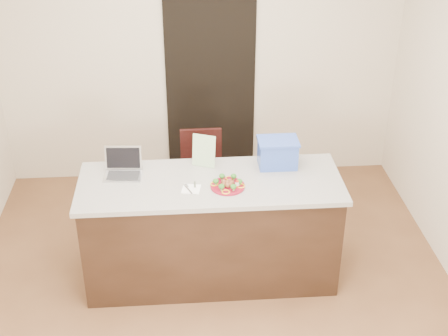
{
  "coord_description": "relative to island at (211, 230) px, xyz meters",
  "views": [
    {
      "loc": [
        -0.21,
        -3.9,
        3.4
      ],
      "look_at": [
        0.1,
        0.2,
        1.06
      ],
      "focal_mm": 50.0,
      "sensor_mm": 36.0,
      "label": 1
    }
  ],
  "objects": [
    {
      "name": "laptop",
      "position": [
        -0.68,
        0.18,
        0.51
      ],
      "size": [
        0.31,
        0.25,
        0.21
      ],
      "rotation": [
        0.0,
        0.0,
        -0.07
      ],
      "color": "#AEAFB3",
      "rests_on": "island"
    },
    {
      "name": "pepper_rings",
      "position": [
        0.13,
        -0.1,
        0.48
      ],
      "size": [
        0.26,
        0.26,
        0.01
      ],
      "color": "yellow",
      "rests_on": "plate"
    },
    {
      "name": "yogurt_bottle",
      "position": [
        0.2,
        -0.12,
        0.49
      ],
      "size": [
        0.03,
        0.03,
        0.07
      ],
      "rotation": [
        0.0,
        0.0,
        -0.24
      ],
      "color": "beige",
      "rests_on": "island"
    },
    {
      "name": "broccoli",
      "position": [
        0.13,
        -0.1,
        0.51
      ],
      "size": [
        0.23,
        0.21,
        0.04
      ],
      "color": "#1D5416",
      "rests_on": "plate"
    },
    {
      "name": "plate",
      "position": [
        0.13,
        -0.1,
        0.47
      ],
      "size": [
        0.26,
        0.26,
        0.02
      ],
      "rotation": [
        0.0,
        0.0,
        -0.12
      ],
      "color": "maroon",
      "rests_on": "island"
    },
    {
      "name": "fork",
      "position": [
        -0.17,
        -0.1,
        0.47
      ],
      "size": [
        0.06,
        0.15,
        0.0
      ],
      "rotation": [
        0.0,
        0.0,
        0.39
      ],
      "color": "#A9A9AD",
      "rests_on": "napkin"
    },
    {
      "name": "chair",
      "position": [
        -0.03,
        0.93,
        0.03
      ],
      "size": [
        0.39,
        0.39,
        0.87
      ],
      "rotation": [
        0.0,
        0.0,
        0.01
      ],
      "color": "black",
      "rests_on": "ground"
    },
    {
      "name": "knife",
      "position": [
        -0.12,
        -0.12,
        0.47
      ],
      "size": [
        0.02,
        0.18,
        0.01
      ],
      "rotation": [
        0.0,
        0.0,
        -0.02
      ],
      "color": "white",
      "rests_on": "napkin"
    },
    {
      "name": "napkin",
      "position": [
        -0.15,
        -0.11,
        0.46
      ],
      "size": [
        0.16,
        0.16,
        0.01
      ],
      "primitive_type": "cube",
      "rotation": [
        0.0,
        0.0,
        -0.18
      ],
      "color": "white",
      "rests_on": "island"
    },
    {
      "name": "meatballs",
      "position": [
        0.13,
        -0.1,
        0.49
      ],
      "size": [
        0.11,
        0.1,
        0.04
      ],
      "color": "brown",
      "rests_on": "plate"
    },
    {
      "name": "island",
      "position": [
        0.0,
        0.0,
        0.0
      ],
      "size": [
        2.06,
        0.76,
        0.92
      ],
      "color": "black",
      "rests_on": "ground"
    },
    {
      "name": "leaflet",
      "position": [
        -0.04,
        0.25,
        0.59
      ],
      "size": [
        0.19,
        0.11,
        0.27
      ],
      "primitive_type": "cube",
      "rotation": [
        -0.14,
        0.0,
        -0.38
      ],
      "color": "white",
      "rests_on": "island"
    },
    {
      "name": "doorway",
      "position": [
        0.1,
        1.73,
        0.54
      ],
      "size": [
        0.9,
        0.02,
        2.0
      ],
      "primitive_type": "cube",
      "color": "black",
      "rests_on": "ground"
    },
    {
      "name": "ground",
      "position": [
        0.0,
        -0.25,
        -0.46
      ],
      "size": [
        4.0,
        4.0,
        0.0
      ],
      "primitive_type": "plane",
      "color": "brown",
      "rests_on": "ground"
    },
    {
      "name": "room_shell",
      "position": [
        0.0,
        -0.25,
        1.16
      ],
      "size": [
        4.0,
        4.0,
        4.0
      ],
      "color": "white",
      "rests_on": "ground"
    },
    {
      "name": "blue_box",
      "position": [
        0.55,
        0.21,
        0.57
      ],
      "size": [
        0.32,
        0.23,
        0.23
      ],
      "rotation": [
        0.0,
        0.0,
        -0.0
      ],
      "color": "#2F4DAC",
      "rests_on": "island"
    }
  ]
}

